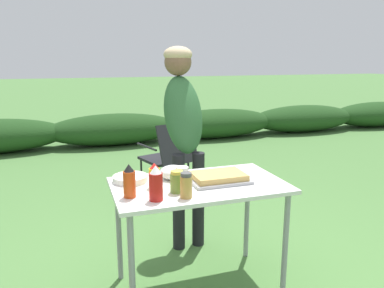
{
  "coord_description": "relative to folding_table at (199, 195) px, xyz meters",
  "views": [
    {
      "loc": [
        -0.76,
        -2.15,
        1.52
      ],
      "look_at": [
        0.11,
        0.47,
        0.89
      ],
      "focal_mm": 35.0,
      "sensor_mm": 36.0,
      "label": 1
    }
  ],
  "objects": [
    {
      "name": "plate_stack",
      "position": [
        -0.41,
        0.18,
        0.1
      ],
      "size": [
        0.23,
        0.23,
        0.04
      ],
      "primitive_type": "cylinder",
      "color": "white",
      "rests_on": "folding_table"
    },
    {
      "name": "spice_jar",
      "position": [
        -0.15,
        -0.21,
        0.15
      ],
      "size": [
        0.07,
        0.07,
        0.15
      ],
      "color": "#B2893D",
      "rests_on": "folding_table"
    },
    {
      "name": "camp_chair_green_behind_table",
      "position": [
        0.29,
        1.84,
        -0.2
      ],
      "size": [
        0.62,
        0.7,
        0.83
      ],
      "rotation": [
        0.0,
        0.0,
        0.31
      ],
      "color": "#232328",
      "rests_on": "ground"
    },
    {
      "name": "ground_plane",
      "position": [
        0.0,
        0.0,
        -0.66
      ],
      "size": [
        60.0,
        60.0,
        0.0
      ],
      "primitive_type": "plane",
      "color": "#4C7A3D"
    },
    {
      "name": "mixing_bowl",
      "position": [
        -0.13,
        0.15,
        0.12
      ],
      "size": [
        0.18,
        0.18,
        0.09
      ],
      "primitive_type": "ellipsoid",
      "color": "silver",
      "rests_on": "folding_table"
    },
    {
      "name": "shrub_hedge",
      "position": [
        0.0,
        4.6,
        -0.38
      ],
      "size": [
        14.4,
        0.9,
        0.56
      ],
      "color": "#1E4219",
      "rests_on": "ground"
    },
    {
      "name": "paper_cup_stack",
      "position": [
        -0.13,
        -0.04,
        0.14
      ],
      "size": [
        0.08,
        0.08,
        0.13
      ],
      "primitive_type": "cylinder",
      "color": "white",
      "rests_on": "folding_table"
    },
    {
      "name": "folding_table",
      "position": [
        0.0,
        0.0,
        0.0
      ],
      "size": [
        1.1,
        0.64,
        0.74
      ],
      "color": "silver",
      "rests_on": "ground"
    },
    {
      "name": "ketchup_bottle",
      "position": [
        -0.33,
        -0.2,
        0.17
      ],
      "size": [
        0.08,
        0.08,
        0.2
      ],
      "color": "red",
      "rests_on": "folding_table"
    },
    {
      "name": "food_tray",
      "position": [
        0.14,
        -0.0,
        0.1
      ],
      "size": [
        0.38,
        0.26,
        0.06
      ],
      "color": "#9E9EA3",
      "rests_on": "folding_table"
    },
    {
      "name": "standing_person_in_gray_fleece",
      "position": [
        0.11,
        0.69,
        0.38
      ],
      "size": [
        0.33,
        0.46,
        1.62
      ],
      "rotation": [
        0.0,
        0.0,
        0.04
      ],
      "color": "black",
      "rests_on": "ground"
    },
    {
      "name": "mustard_bottle",
      "position": [
        -0.29,
        0.02,
        0.15
      ],
      "size": [
        0.07,
        0.07,
        0.16
      ],
      "color": "yellow",
      "rests_on": "folding_table"
    },
    {
      "name": "hot_sauce_bottle",
      "position": [
        -0.46,
        -0.1,
        0.17
      ],
      "size": [
        0.07,
        0.07,
        0.2
      ],
      "color": "#CC4214",
      "rests_on": "folding_table"
    },
    {
      "name": "relish_jar",
      "position": [
        -0.18,
        -0.11,
        0.14
      ],
      "size": [
        0.08,
        0.08,
        0.13
      ],
      "color": "olive",
      "rests_on": "folding_table"
    }
  ]
}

